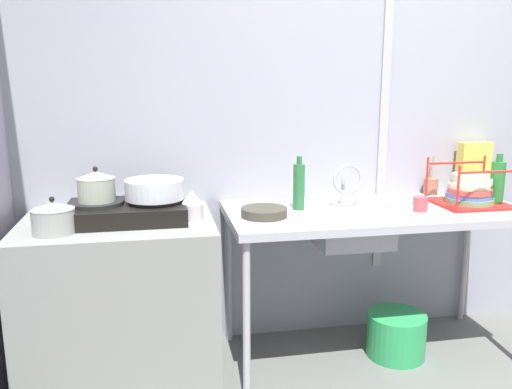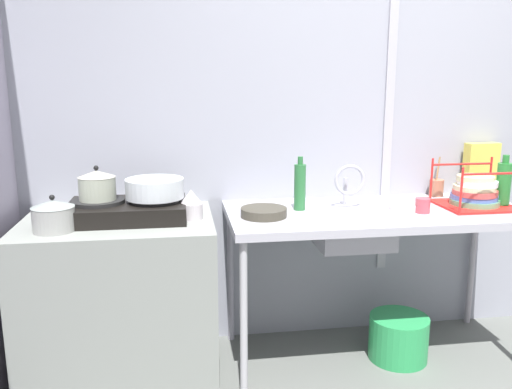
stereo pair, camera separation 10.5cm
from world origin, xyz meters
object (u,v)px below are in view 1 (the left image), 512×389
(cup_by_rack, at_px, (420,204))
(cereal_box, at_px, (473,167))
(pot_on_left_burner, at_px, (96,186))
(frying_pan, at_px, (264,212))
(pot_beside_stove, at_px, (53,218))
(dish_rack, at_px, (470,191))
(percolator, at_px, (192,206))
(utensil_jar, at_px, (431,186))
(small_bowl_on_drainboard, at_px, (402,205))
(bottle_by_rack, at_px, (497,182))
(faucet, at_px, (347,181))
(pot_on_right_burner, at_px, (155,189))
(stove, at_px, (127,211))
(sink_basin, at_px, (352,228))
(bucket_on_floor, at_px, (396,335))
(bottle_by_sink, at_px, (299,186))

(cup_by_rack, distance_m, cereal_box, 0.66)
(pot_on_left_burner, bearing_deg, frying_pan, -3.64)
(pot_beside_stove, distance_m, frying_pan, 0.96)
(pot_beside_stove, xyz_separation_m, dish_rack, (2.09, 0.16, 0.00))
(percolator, distance_m, utensil_jar, 1.45)
(small_bowl_on_drainboard, relative_size, bottle_by_rack, 0.56)
(pot_on_left_burner, distance_m, frying_pan, 0.80)
(pot_beside_stove, xyz_separation_m, faucet, (1.43, 0.23, 0.07))
(faucet, height_order, small_bowl_on_drainboard, faucet)
(pot_on_right_burner, bearing_deg, cereal_box, 8.67)
(small_bowl_on_drainboard, bearing_deg, frying_pan, -177.53)
(utensil_jar, bearing_deg, cereal_box, 1.24)
(cup_by_rack, distance_m, utensil_jar, 0.45)
(cereal_box, bearing_deg, cup_by_rack, -150.16)
(stove, height_order, percolator, percolator)
(sink_basin, height_order, cereal_box, cereal_box)
(percolator, bearing_deg, sink_basin, 0.10)
(pot_on_left_burner, xyz_separation_m, bottle_by_rack, (2.06, -0.03, -0.05))
(pot_on_left_burner, relative_size, bucket_on_floor, 0.56)
(percolator, relative_size, sink_basin, 0.39)
(sink_basin, bearing_deg, bottle_by_rack, 1.23)
(cereal_box, relative_size, utensil_jar, 1.34)
(stove, height_order, frying_pan, stove)
(pot_on_right_burner, relative_size, bottle_by_rack, 1.01)
(pot_on_right_burner, bearing_deg, utensil_jar, 9.92)
(dish_rack, distance_m, utensil_jar, 0.29)
(pot_on_left_burner, xyz_separation_m, percolator, (0.44, -0.05, -0.10))
(frying_pan, relative_size, small_bowl_on_drainboard, 1.48)
(stove, distance_m, pot_beside_stove, 0.34)
(dish_rack, relative_size, bottle_by_rack, 1.34)
(pot_beside_stove, height_order, sink_basin, pot_beside_stove)
(sink_basin, height_order, frying_pan, frying_pan)
(bottle_by_sink, height_order, utensil_jar, bottle_by_sink)
(frying_pan, distance_m, dish_rack, 1.14)
(frying_pan, height_order, bucket_on_floor, frying_pan)
(pot_on_left_burner, relative_size, percolator, 1.22)
(frying_pan, distance_m, bucket_on_floor, 1.03)
(bottle_by_sink, relative_size, cereal_box, 0.92)
(percolator, distance_m, dish_rack, 1.49)
(small_bowl_on_drainboard, xyz_separation_m, bottle_by_rack, (0.54, -0.01, 0.10))
(pot_on_right_burner, relative_size, small_bowl_on_drainboard, 1.81)
(pot_on_left_burner, bearing_deg, bucket_on_floor, -1.85)
(cup_by_rack, bearing_deg, pot_beside_stove, -177.62)
(pot_on_right_burner, relative_size, frying_pan, 1.22)
(stove, bearing_deg, frying_pan, -4.38)
(pot_beside_stove, height_order, bottle_by_sink, bottle_by_sink)
(stove, xyz_separation_m, cereal_box, (1.99, 0.28, 0.10))
(small_bowl_on_drainboard, bearing_deg, percolator, -178.54)
(percolator, bearing_deg, cup_by_rack, -2.14)
(bottle_by_sink, bearing_deg, bottle_by_rack, -4.83)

